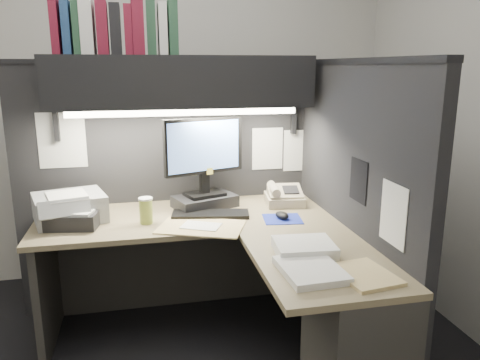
% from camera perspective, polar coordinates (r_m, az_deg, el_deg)
% --- Properties ---
extents(wall_back, '(3.50, 0.04, 2.70)m').
position_cam_1_polar(wall_back, '(3.60, -10.19, 9.69)').
color(wall_back, silver).
rests_on(wall_back, floor).
extents(wall_front, '(3.50, 0.04, 2.70)m').
position_cam_1_polar(wall_front, '(0.65, 0.99, -7.84)').
color(wall_front, silver).
rests_on(wall_front, floor).
extents(partition_back, '(1.90, 0.06, 1.60)m').
position_cam_1_polar(partition_back, '(3.13, -8.78, -1.07)').
color(partition_back, black).
rests_on(partition_back, floor).
extents(partition_right, '(0.06, 1.50, 1.60)m').
position_cam_1_polar(partition_right, '(2.65, 13.34, -3.98)').
color(partition_right, black).
rests_on(partition_right, floor).
extents(desk, '(1.70, 1.53, 0.73)m').
position_cam_1_polar(desk, '(2.45, 2.60, -14.21)').
color(desk, '#7F7251').
rests_on(desk, floor).
extents(overhead_shelf, '(1.55, 0.34, 0.30)m').
position_cam_1_polar(overhead_shelf, '(2.85, -7.11, 11.82)').
color(overhead_shelf, black).
rests_on(overhead_shelf, partition_back).
extents(task_light_tube, '(1.32, 0.04, 0.04)m').
position_cam_1_polar(task_light_tube, '(2.73, -6.73, 8.16)').
color(task_light_tube, white).
rests_on(task_light_tube, overhead_shelf).
extents(monitor, '(0.50, 0.34, 0.56)m').
position_cam_1_polar(monitor, '(2.89, -4.37, 0.93)').
color(monitor, black).
rests_on(monitor, desk).
extents(keyboard, '(0.47, 0.23, 0.02)m').
position_cam_1_polar(keyboard, '(2.76, -3.61, -4.20)').
color(keyboard, black).
rests_on(keyboard, desk).
extents(mousepad, '(0.24, 0.22, 0.00)m').
position_cam_1_polar(mousepad, '(2.72, 5.19, -4.75)').
color(mousepad, '#1C2B9B').
rests_on(mousepad, desk).
extents(mouse, '(0.09, 0.12, 0.04)m').
position_cam_1_polar(mouse, '(2.71, 5.16, -4.29)').
color(mouse, black).
rests_on(mouse, mousepad).
extents(telephone, '(0.26, 0.27, 0.10)m').
position_cam_1_polar(telephone, '(3.00, 5.43, -2.05)').
color(telephone, '#B4A88A').
rests_on(telephone, desk).
extents(coffee_cup, '(0.09, 0.09, 0.14)m').
position_cam_1_polar(coffee_cup, '(2.67, -11.38, -3.78)').
color(coffee_cup, '#B6B249').
rests_on(coffee_cup, desk).
extents(printer, '(0.45, 0.41, 0.15)m').
position_cam_1_polar(printer, '(2.84, -20.05, -3.15)').
color(printer, '#989B9E').
rests_on(printer, desk).
extents(notebook_stack, '(0.32, 0.28, 0.08)m').
position_cam_1_polar(notebook_stack, '(2.75, -19.62, -4.43)').
color(notebook_stack, black).
rests_on(notebook_stack, desk).
extents(open_folder, '(0.53, 0.45, 0.01)m').
position_cam_1_polar(open_folder, '(2.58, -4.76, -5.73)').
color(open_folder, tan).
rests_on(open_folder, desk).
extents(paper_stack_a, '(0.30, 0.26, 0.05)m').
position_cam_1_polar(paper_stack_a, '(2.25, 7.82, -8.16)').
color(paper_stack_a, white).
rests_on(paper_stack_a, desk).
extents(paper_stack_b, '(0.26, 0.32, 0.03)m').
position_cam_1_polar(paper_stack_b, '(2.05, 8.61, -10.80)').
color(paper_stack_b, white).
rests_on(paper_stack_b, desk).
extents(manila_stack, '(0.25, 0.30, 0.02)m').
position_cam_1_polar(manila_stack, '(2.07, 14.94, -11.09)').
color(manila_stack, tan).
rests_on(manila_stack, desk).
extents(binder_row, '(0.68, 0.25, 0.31)m').
position_cam_1_polar(binder_row, '(2.85, -14.86, 17.43)').
color(binder_row, maroon).
rests_on(binder_row, overhead_shelf).
extents(pinned_papers, '(1.76, 1.31, 0.51)m').
position_cam_1_polar(pinned_papers, '(2.76, -0.33, 2.54)').
color(pinned_papers, white).
rests_on(pinned_papers, partition_back).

